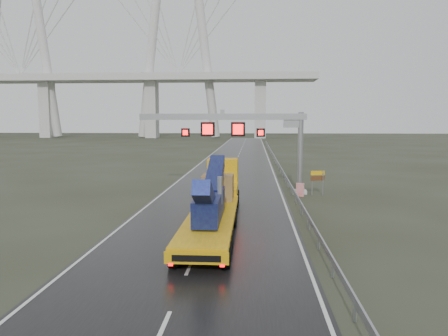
# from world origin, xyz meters

# --- Properties ---
(ground) EXTENTS (400.00, 400.00, 0.00)m
(ground) POSITION_xyz_m (0.00, 0.00, 0.00)
(ground) COLOR #2E3122
(ground) RESTS_ON ground
(road) EXTENTS (11.00, 200.00, 0.02)m
(road) POSITION_xyz_m (0.00, 40.00, 0.01)
(road) COLOR black
(road) RESTS_ON ground
(guardrail) EXTENTS (0.20, 140.00, 1.40)m
(guardrail) POSITION_xyz_m (6.10, 30.00, 0.70)
(guardrail) COLOR gray
(guardrail) RESTS_ON ground
(sign_gantry) EXTENTS (14.90, 1.20, 7.42)m
(sign_gantry) POSITION_xyz_m (2.10, 17.99, 5.61)
(sign_gantry) COLOR beige
(sign_gantry) RESTS_ON ground
(cable_stayed_bridge) EXTENTS (170.00, 14.00, 110.00)m
(cable_stayed_bridge) POSITION_xyz_m (-55.00, 140.00, 50.01)
(cable_stayed_bridge) COLOR beige
(cable_stayed_bridge) RESTS_ON ground
(heavy_haul_truck) EXTENTS (2.76, 17.88, 4.19)m
(heavy_haul_truck) POSITION_xyz_m (0.41, 7.11, 1.62)
(heavy_haul_truck) COLOR yellow
(heavy_haul_truck) RESTS_ON ground
(exit_sign_pair) EXTENTS (1.24, 0.43, 2.20)m
(exit_sign_pair) POSITION_xyz_m (8.32, 17.00, 1.54)
(exit_sign_pair) COLOR gray
(exit_sign_pair) RESTS_ON ground
(striped_barrier) EXTENTS (0.72, 0.47, 1.12)m
(striped_barrier) POSITION_xyz_m (6.79, 16.52, 0.56)
(striped_barrier) COLOR red
(striped_barrier) RESTS_ON ground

